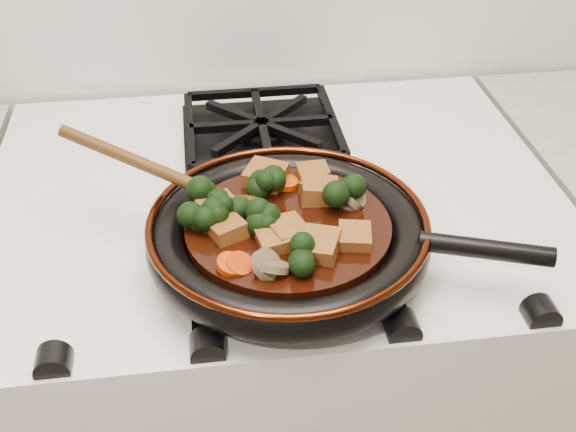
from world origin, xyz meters
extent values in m
cube|color=white|center=(0.00, 1.69, 0.45)|extent=(0.76, 0.60, 0.90)
cylinder|color=black|center=(0.00, 1.53, 0.93)|extent=(0.29, 0.29, 0.01)
torus|color=black|center=(0.00, 1.53, 0.94)|extent=(0.32, 0.32, 0.04)
torus|color=#48190A|center=(0.00, 1.53, 0.96)|extent=(0.31, 0.31, 0.01)
cylinder|color=black|center=(0.20, 1.46, 0.96)|extent=(0.14, 0.07, 0.02)
cylinder|color=black|center=(0.00, 1.53, 0.95)|extent=(0.23, 0.23, 0.02)
cube|color=brown|center=(0.04, 1.58, 0.97)|extent=(0.05, 0.04, 0.03)
cube|color=brown|center=(0.04, 1.62, 0.97)|extent=(0.04, 0.04, 0.02)
cube|color=brown|center=(0.06, 1.49, 0.97)|extent=(0.04, 0.04, 0.02)
cube|color=brown|center=(-0.08, 1.56, 0.97)|extent=(0.05, 0.05, 0.03)
cube|color=brown|center=(0.02, 1.48, 0.97)|extent=(0.05, 0.06, 0.03)
cube|color=brown|center=(-0.07, 1.52, 0.97)|extent=(0.05, 0.05, 0.02)
cube|color=brown|center=(-0.01, 1.51, 0.97)|extent=(0.05, 0.05, 0.03)
cube|color=brown|center=(-0.02, 1.62, 0.97)|extent=(0.06, 0.06, 0.03)
cube|color=brown|center=(-0.02, 1.61, 0.97)|extent=(0.04, 0.04, 0.02)
cube|color=brown|center=(-0.02, 1.50, 0.97)|extent=(0.05, 0.05, 0.03)
cube|color=brown|center=(0.04, 1.59, 0.97)|extent=(0.05, 0.05, 0.03)
cylinder|color=#C23305|center=(-0.02, 1.61, 0.96)|extent=(0.03, 0.03, 0.01)
cylinder|color=#C23305|center=(-0.07, 1.47, 0.96)|extent=(0.03, 0.03, 0.02)
cylinder|color=#C23305|center=(-0.09, 1.54, 0.96)|extent=(0.03, 0.03, 0.02)
cylinder|color=#C23305|center=(0.01, 1.61, 0.96)|extent=(0.03, 0.03, 0.01)
cylinder|color=#C23305|center=(-0.06, 1.47, 0.96)|extent=(0.03, 0.03, 0.02)
cylinder|color=brown|center=(-0.01, 1.61, 0.97)|extent=(0.04, 0.04, 0.02)
cylinder|color=brown|center=(0.07, 1.56, 0.97)|extent=(0.05, 0.05, 0.03)
cylinder|color=brown|center=(-0.03, 1.46, 0.97)|extent=(0.05, 0.05, 0.03)
cylinder|color=brown|center=(-0.03, 1.46, 0.97)|extent=(0.04, 0.05, 0.03)
cylinder|color=brown|center=(0.08, 1.56, 0.97)|extent=(0.03, 0.04, 0.03)
ellipsoid|color=#4E2E10|center=(-0.04, 1.56, 0.96)|extent=(0.07, 0.06, 0.02)
cylinder|color=#4E2E10|center=(-0.15, 1.62, 0.99)|extent=(0.02, 0.02, 0.24)
camera|label=1|loc=(-0.09, 0.90, 1.44)|focal=45.00mm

